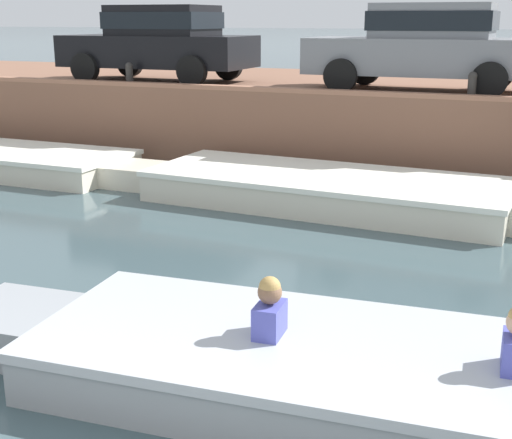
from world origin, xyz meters
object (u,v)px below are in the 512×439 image
(boat_moored_west_cream, at_px, (7,160))
(mooring_bollard_mid, at_px, (472,84))
(car_left_inner_grey, at_px, (427,43))
(motorboat_passing, at_px, (336,371))
(car_leftmost_black, at_px, (160,40))
(mooring_bollard_west, at_px, (129,73))
(boat_moored_central_cream, at_px, (343,192))

(boat_moored_west_cream, xyz_separation_m, mooring_bollard_mid, (8.24, 1.77, 1.57))
(mooring_bollard_mid, bearing_deg, car_left_inner_grey, 132.07)
(motorboat_passing, bearing_deg, car_left_inner_grey, 95.97)
(motorboat_passing, relative_size, car_left_inner_grey, 1.57)
(car_leftmost_black, height_order, mooring_bollard_west, car_leftmost_black)
(boat_moored_central_cream, xyz_separation_m, mooring_bollard_west, (-4.95, 1.85, 1.55))
(boat_moored_central_cream, bearing_deg, car_left_inner_grey, 77.36)
(car_leftmost_black, bearing_deg, mooring_bollard_mid, -9.31)
(motorboat_passing, bearing_deg, car_leftmost_black, 126.72)
(car_leftmost_black, distance_m, car_left_inner_grey, 5.49)
(motorboat_passing, xyz_separation_m, mooring_bollard_mid, (0.06, 7.51, 1.56))
(boat_moored_west_cream, relative_size, car_leftmost_black, 1.61)
(motorboat_passing, height_order, mooring_bollard_west, mooring_bollard_west)
(boat_moored_central_cream, height_order, car_leftmost_black, car_leftmost_black)
(motorboat_passing, xyz_separation_m, car_left_inner_grey, (-0.90, 8.57, 2.16))
(boat_moored_central_cream, bearing_deg, motorboat_passing, -74.70)
(boat_moored_west_cream, xyz_separation_m, car_left_inner_grey, (7.28, 2.83, 2.17))
(boat_moored_west_cream, height_order, boat_moored_central_cream, boat_moored_central_cream)
(boat_moored_central_cream, xyz_separation_m, mooring_bollard_mid, (1.61, 1.85, 1.55))
(boat_moored_west_cream, height_order, motorboat_passing, motorboat_passing)
(car_leftmost_black, xyz_separation_m, car_left_inner_grey, (5.49, -0.00, 0.00))
(boat_moored_central_cream, distance_m, mooring_bollard_west, 5.51)
(boat_moored_west_cream, relative_size, car_left_inner_grey, 1.57)
(boat_moored_central_cream, xyz_separation_m, car_leftmost_black, (-4.84, 2.91, 2.15))
(boat_moored_west_cream, distance_m, mooring_bollard_mid, 8.57)
(car_left_inner_grey, relative_size, mooring_bollard_mid, 9.18)
(mooring_bollard_west, bearing_deg, car_leftmost_black, 84.02)
(boat_moored_central_cream, bearing_deg, mooring_bollard_mid, 49.02)
(boat_moored_west_cream, distance_m, boat_moored_central_cream, 6.63)
(car_left_inner_grey, xyz_separation_m, mooring_bollard_west, (-5.61, -1.06, -0.61))
(car_left_inner_grey, bearing_deg, mooring_bollard_west, -169.32)
(car_leftmost_black, xyz_separation_m, mooring_bollard_west, (-0.11, -1.06, -0.61))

